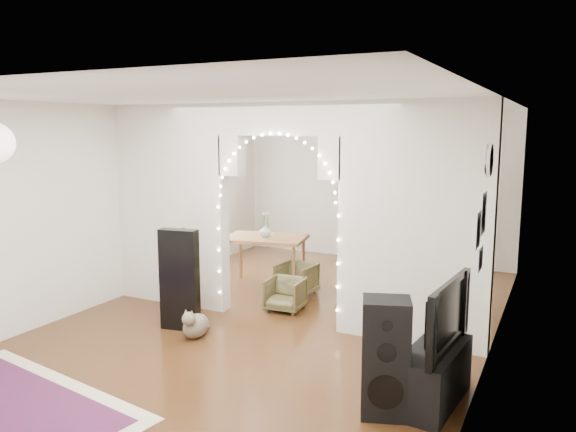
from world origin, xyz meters
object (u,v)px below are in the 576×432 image
at_px(media_console, 434,375).
at_px(dining_chair_right, 285,294).
at_px(dining_chair_left, 296,279).
at_px(floor_speaker, 385,358).
at_px(acoustic_guitar, 185,280).
at_px(dining_table, 266,241).
at_px(bookcase, 406,222).

relative_size(media_console, dining_chair_right, 2.09).
bearing_deg(dining_chair_left, floor_speaker, -47.30).
height_order(dining_chair_left, dining_chair_right, dining_chair_left).
bearing_deg(acoustic_guitar, media_console, 4.28).
relative_size(media_console, dining_table, 0.75).
distance_m(bookcase, dining_chair_left, 2.70).
xyz_separation_m(bookcase, dining_chair_right, (-0.79, -3.15, -0.55)).
relative_size(floor_speaker, dining_chair_right, 2.10).
xyz_separation_m(media_console, dining_chair_left, (-2.47, 2.37, -0.02)).
xyz_separation_m(acoustic_guitar, dining_table, (0.36, 1.56, 0.27)).
xyz_separation_m(acoustic_guitar, bookcase, (1.96, 3.75, 0.36)).
xyz_separation_m(floor_speaker, dining_chair_left, (-2.14, 2.76, -0.27)).
relative_size(dining_table, dining_chair_right, 2.80).
bearing_deg(media_console, dining_chair_left, 141.70).
xyz_separation_m(media_console, dining_table, (-3.12, 2.64, 0.43)).
distance_m(bookcase, dining_chair_right, 3.29).
height_order(acoustic_guitar, bookcase, bookcase).
distance_m(floor_speaker, bookcase, 5.37).
bearing_deg(dining_chair_left, bookcase, 73.87).
relative_size(bookcase, dining_chair_left, 3.00).
distance_m(acoustic_guitar, floor_speaker, 3.48).
bearing_deg(dining_table, dining_chair_right, -61.37).
height_order(floor_speaker, dining_chair_left, floor_speaker).
xyz_separation_m(acoustic_guitar, media_console, (3.48, -1.08, -0.16)).
height_order(acoustic_guitar, dining_table, acoustic_guitar).
relative_size(floor_speaker, dining_chair_left, 1.96).
xyz_separation_m(dining_table, dining_chair_left, (0.65, -0.28, -0.45)).
distance_m(acoustic_guitar, dining_chair_right, 1.33).
relative_size(media_console, bookcase, 0.65).
bearing_deg(dining_table, dining_chair_left, -34.78).
bearing_deg(bookcase, dining_chair_right, -99.46).
height_order(bookcase, dining_chair_left, bookcase).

